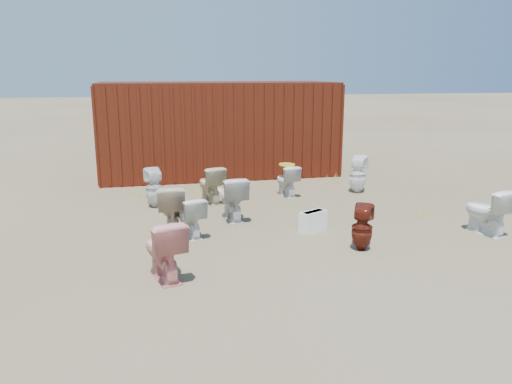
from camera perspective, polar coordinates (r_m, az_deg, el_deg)
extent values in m
plane|color=brown|center=(8.55, 0.88, -4.50)|extent=(100.00, 100.00, 0.00)
cube|color=#47170B|center=(13.32, -4.37, 7.26)|extent=(6.00, 2.40, 2.40)
imported|color=white|center=(8.25, -7.55, -2.83)|extent=(0.54, 0.74, 0.68)
imported|color=pink|center=(6.64, -10.51, -6.40)|extent=(0.64, 0.89, 0.82)
imported|color=silver|center=(9.12, -2.71, -0.70)|extent=(0.51, 0.83, 0.82)
imported|color=#591A0F|center=(7.75, 12.03, -4.00)|extent=(0.45, 0.45, 0.71)
imported|color=white|center=(9.17, 24.85, -2.00)|extent=(0.61, 0.85, 0.79)
imported|color=silver|center=(10.17, -11.52, 0.47)|extent=(0.44, 0.45, 0.79)
imported|color=#C3AB8E|center=(8.52, -9.60, -1.85)|extent=(0.51, 0.84, 0.83)
imported|color=#C6B991|center=(10.37, -5.24, 0.89)|extent=(0.61, 0.85, 0.78)
imported|color=white|center=(10.92, 3.53, 1.32)|extent=(0.50, 0.73, 0.68)
imported|color=white|center=(11.43, 11.56, 2.01)|extent=(0.53, 0.54, 0.84)
ellipsoid|color=gold|center=(10.85, 3.55, 3.14)|extent=(0.35, 0.43, 0.02)
cube|color=white|center=(8.57, 6.54, -3.34)|extent=(0.54, 0.40, 0.35)
ellipsoid|color=beige|center=(11.44, -4.44, 0.18)|extent=(0.55, 0.61, 0.02)
ellipsoid|color=beige|center=(9.65, -7.34, -2.44)|extent=(0.58, 0.59, 0.02)
cone|color=#ADAC45|center=(11.01, -13.37, -0.05)|extent=(0.36, 0.36, 0.26)
cone|color=#ADAC45|center=(10.95, -1.96, 0.39)|extent=(0.32, 0.32, 0.32)
cone|color=#ADAC45|center=(12.15, 8.60, 1.46)|extent=(0.36, 0.36, 0.28)
cone|color=#ADAC45|center=(11.30, -6.61, 0.50)|extent=(0.30, 0.30, 0.24)
cone|color=#ADAC45|center=(11.91, 3.91, 1.47)|extent=(0.34, 0.34, 0.33)
cone|color=#ADAC45|center=(9.89, 18.85, -2.07)|extent=(0.28, 0.28, 0.23)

